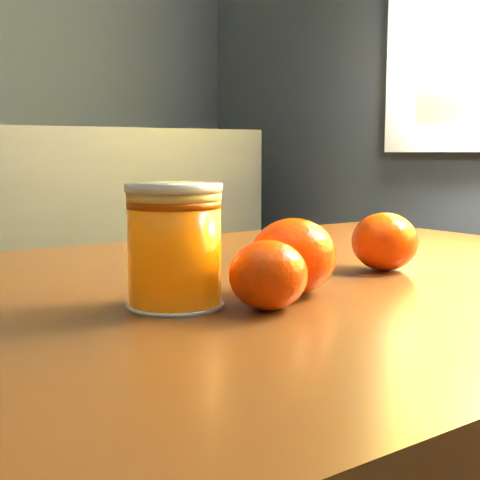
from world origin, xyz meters
TOP-DOWN VIEW (x-y plane):
  - table at (0.97, 0.14)m, footprint 1.03×0.78m
  - juice_glass at (0.85, 0.07)m, footprint 0.08×0.08m
  - orange_front at (0.96, 0.07)m, footprint 0.08×0.08m
  - orange_back at (1.11, 0.12)m, footprint 0.08×0.08m
  - orange_extra at (0.91, 0.03)m, footprint 0.08×0.08m

SIDE VIEW (x-z plane):
  - table at x=0.97m, z-range 0.27..0.98m
  - orange_extra at x=0.91m, z-range 0.72..0.77m
  - orange_back at x=1.11m, z-range 0.72..0.78m
  - orange_front at x=0.96m, z-range 0.72..0.78m
  - juice_glass at x=0.85m, z-range 0.72..0.81m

